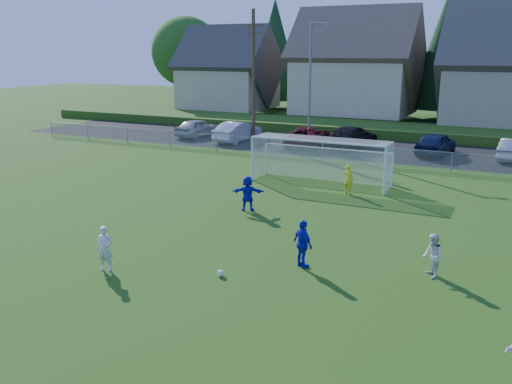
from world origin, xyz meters
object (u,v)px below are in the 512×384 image
Objects in this scene: soccer_ball at (221,273)px; car_c at (308,136)px; goalkeeper at (348,179)px; player_white_a at (105,249)px; player_white_b at (433,256)px; car_b at (238,132)px; soccer_goal at (322,154)px; car_e at (436,143)px; player_blue_a at (303,244)px; car_d at (352,137)px; car_a at (197,128)px; player_blue_b at (248,193)px.

car_c reaches higher than soccer_ball.
player_white_a is at bearing 90.24° from goalkeeper.
player_white_b is 27.33m from car_b.
car_e is at bearing 69.09° from soccer_goal.
player_blue_a is 0.22× the size of soccer_goal.
soccer_ball is 24.86m from car_d.
player_white_a is at bearing -99.02° from soccer_goal.
goalkeeper reaches higher than soccer_ball.
car_e reaches higher than goalkeeper.
player_white_b is (6.04, 2.91, 0.60)m from soccer_ball.
car_b reaches higher than car_a.
player_blue_a reaches higher than car_c.
player_blue_a is 1.02× the size of player_blue_b.
player_blue_a is 23.33m from car_d.
car_c is (-3.61, 17.17, -0.05)m from player_blue_b.
soccer_ball is at bearing 104.41° from car_d.
player_white_b is 9.50m from player_blue_b.
player_white_b is 0.90× the size of player_blue_b.
car_e is at bearing 83.02° from soccer_ball.
goalkeeper is 0.32× the size of car_b.
soccer_ball is 0.15× the size of player_white_a.
player_white_b is at bearing 136.83° from car_b.
car_d is at bearing -43.77° from player_blue_a.
car_c is (-2.55, 25.34, -0.01)m from player_white_a.
car_b is at bearing 14.68° from car_d.
car_a is at bearing 123.46° from soccer_ball.
car_e is at bearing -58.55° from player_blue_a.
player_blue_a is 25.77m from car_b.
player_blue_a is (2.06, 1.88, 0.70)m from soccer_ball.
goalkeeper is (-5.39, 8.87, 0.03)m from player_white_b.
goalkeeper is at bearing -37.87° from soccer_goal.
soccer_goal is (-1.96, 1.52, 0.88)m from goalkeeper.
car_e is at bearing 161.00° from player_white_b.
player_blue_b is 0.34× the size of car_b.
soccer_goal is (1.64, -11.37, 0.82)m from car_d.
goalkeeper is 0.32× the size of car_e.
car_c is at bearing -177.05° from player_white_b.
player_blue_b is 17.54m from car_c.
goalkeeper is (-1.41, 9.90, -0.06)m from player_blue_a.
soccer_ball is 29.15m from car_a.
player_blue_a is 0.37× the size of car_a.
player_white_a is 1.06× the size of player_white_b.
player_blue_a is at bearing 111.19° from player_blue_b.
player_white_a is 0.20× the size of soccer_goal.
car_d is 1.20× the size of car_e.
soccer_goal reaches higher than car_d.
goalkeeper is at bearing 86.84° from soccer_ball.
player_blue_b is at bearing -142.17° from player_white_b.
player_white_b is 21.90m from car_e.
player_white_a reaches higher than car_c.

